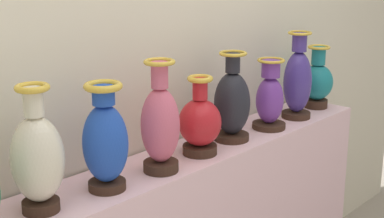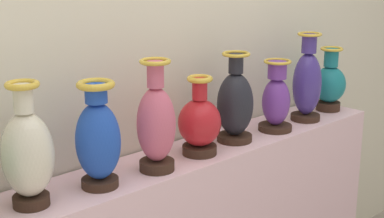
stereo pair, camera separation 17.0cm
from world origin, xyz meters
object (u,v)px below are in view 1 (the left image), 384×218
object	(u,v)px
vase_violet	(270,98)
vase_sapphire	(105,141)
vase_indigo	(298,81)
vase_rose	(160,125)
vase_onyx	(232,103)
vase_ivory	(37,158)
vase_teal	(317,81)
vase_crimson	(200,122)

from	to	relation	value
vase_violet	vase_sapphire	bearing A→B (deg)	179.64
vase_indigo	vase_rose	bearing A→B (deg)	-179.24
vase_onyx	vase_ivory	bearing A→B (deg)	179.73
vase_violet	vase_teal	world-z (taller)	same
vase_rose	vase_violet	size ratio (longest dim) A/B	1.29
vase_sapphire	vase_crimson	xyz separation A→B (m)	(0.48, 0.00, -0.04)
vase_teal	vase_rose	bearing A→B (deg)	-178.11
vase_violet	vase_indigo	xyz separation A→B (m)	(0.23, 0.00, 0.04)
vase_onyx	vase_teal	distance (m)	0.71
vase_violet	vase_ivory	bearing A→B (deg)	178.68
vase_ivory	vase_onyx	size ratio (longest dim) A/B	1.06
vase_violet	vase_onyx	bearing A→B (deg)	174.67
vase_rose	vase_teal	bearing A→B (deg)	1.89
vase_onyx	vase_indigo	distance (m)	0.48
vase_sapphire	vase_crimson	bearing A→B (deg)	0.06
vase_violet	vase_teal	bearing A→B (deg)	3.49
vase_sapphire	vase_rose	size ratio (longest dim) A/B	0.89
vase_rose	vase_crimson	distance (m)	0.24
vase_sapphire	vase_crimson	distance (m)	0.48
vase_sapphire	vase_indigo	size ratio (longest dim) A/B	0.89
vase_ivory	vase_rose	bearing A→B (deg)	-4.41
vase_ivory	vase_rose	size ratio (longest dim) A/B	0.97
vase_crimson	vase_indigo	xyz separation A→B (m)	(0.70, -0.00, 0.05)
vase_onyx	vase_indigo	bearing A→B (deg)	-2.47
vase_indigo	vase_teal	xyz separation A→B (m)	(0.23, 0.03, -0.04)
vase_sapphire	vase_teal	size ratio (longest dim) A/B	1.16
vase_violet	vase_indigo	world-z (taller)	vase_indigo
vase_rose	vase_crimson	bearing A→B (deg)	4.06
vase_rose	vase_violet	bearing A→B (deg)	0.83
vase_sapphire	vase_indigo	world-z (taller)	vase_indigo
vase_rose	vase_teal	world-z (taller)	vase_rose
vase_onyx	vase_teal	xyz separation A→B (m)	(0.71, 0.01, -0.02)
vase_teal	vase_indigo	bearing A→B (deg)	-173.57
vase_sapphire	vase_indigo	bearing A→B (deg)	-0.18
vase_sapphire	vase_teal	world-z (taller)	vase_sapphire
vase_violet	vase_indigo	bearing A→B (deg)	0.56
vase_ivory	vase_sapphire	bearing A→B (deg)	-4.96
vase_ivory	vase_violet	distance (m)	1.19
vase_onyx	vase_teal	size ratio (longest dim) A/B	1.19
vase_sapphire	vase_indigo	distance (m)	1.18
vase_ivory	vase_violet	size ratio (longest dim) A/B	1.26
vase_rose	vase_onyx	xyz separation A→B (m)	(0.46, 0.03, -0.02)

